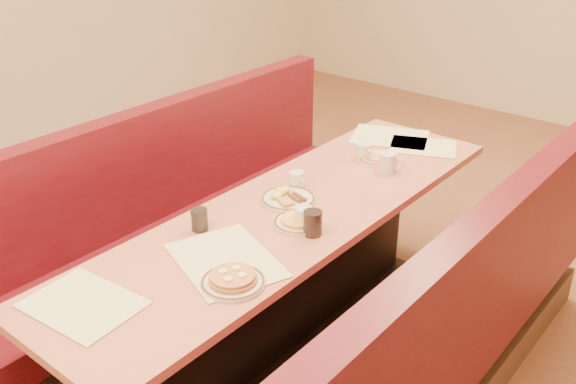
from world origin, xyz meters
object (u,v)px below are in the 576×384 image
Objects in this scene: diner_table at (291,280)px; eggs_plate at (287,198)px; booth_right at (430,347)px; coffee_mug_b at (297,180)px; booth_left at (186,233)px; soda_tumbler_mid at (313,223)px; pancake_plate at (233,280)px; coffee_mug_d at (363,151)px; soda_tumbler_near at (199,220)px; coffee_mug_c at (389,162)px; coffee_mug_a at (304,216)px.

eggs_plate reaches higher than diner_table.
booth_right reaches higher than coffee_mug_b.
booth_left is 23.11× the size of soda_tumbler_mid.
pancake_plate is 1.30m from coffee_mug_d.
eggs_plate is at bearing 75.26° from soda_tumbler_near.
coffee_mug_c is at bearing 94.06° from pancake_plate.
diner_table is 0.73m from booth_left.
coffee_mug_d is (0.06, 0.48, 0.00)m from coffee_mug_b.
diner_table is 0.60m from soda_tumbler_near.
soda_tumbler_near is (-0.92, -0.38, 0.44)m from booth_right.
diner_table is 0.44m from coffee_mug_a.
booth_left reaches higher than pancake_plate.
soda_tumbler_near is (-0.30, -1.02, -0.00)m from coffee_mug_c.
eggs_plate is at bearing -74.67° from coffee_mug_d.
pancake_plate is 0.52m from coffee_mug_a.
coffee_mug_c is 0.75m from soda_tumbler_mid.
coffee_mug_b reaches higher than diner_table.
coffee_mug_b is at bearing 18.29° from booth_left.
pancake_plate is 2.11× the size of coffee_mug_d.
coffee_mug_c is (0.85, 0.64, 0.44)m from booth_left.
diner_table is 23.11× the size of soda_tumbler_mid.
coffee_mug_a is at bearing -33.12° from eggs_plate.
booth_left reaches higher than diner_table.
booth_right is 0.90m from eggs_plate.
booth_right is 23.11× the size of soda_tumbler_mid.
coffee_mug_a is at bearing -4.53° from booth_left.
pancake_plate is (0.93, -0.59, 0.41)m from booth_left.
coffee_mug_a is 0.37m from coffee_mug_b.
booth_left reaches higher than coffee_mug_c.
coffee_mug_a is 0.77m from coffee_mug_d.
soda_tumbler_near reaches higher than coffee_mug_a.
coffee_mug_b is at bearing -81.42° from coffee_mug_d.
booth_left reaches higher than coffee_mug_d.
eggs_plate is (-0.27, 0.65, -0.00)m from pancake_plate.
coffee_mug_c is (0.24, 0.44, 0.01)m from coffee_mug_b.
booth_right is 19.57× the size of coffee_mug_c.
eggs_plate is 0.15m from coffee_mug_b.
booth_left is at bearing 173.31° from soda_tumbler_mid.
coffee_mug_a is (0.20, -0.13, 0.03)m from eggs_plate.
booth_left is at bearing 147.88° from pancake_plate.
coffee_mug_c is at bearing 72.11° from eggs_plate.
booth_right is 24.65× the size of coffee_mug_b.
coffee_mug_a is (-0.61, -0.07, 0.43)m from booth_right.
eggs_plate is 0.46m from soda_tumbler_near.
booth_left is at bearing -157.78° from coffee_mug_c.
booth_right reaches higher than pancake_plate.
soda_tumbler_near is at bearing -80.69° from coffee_mug_d.
coffee_mug_d reaches higher than eggs_plate.
coffee_mug_a is at bearing -32.45° from coffee_mug_b.
coffee_mug_c is (0.19, 0.58, 0.04)m from eggs_plate.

